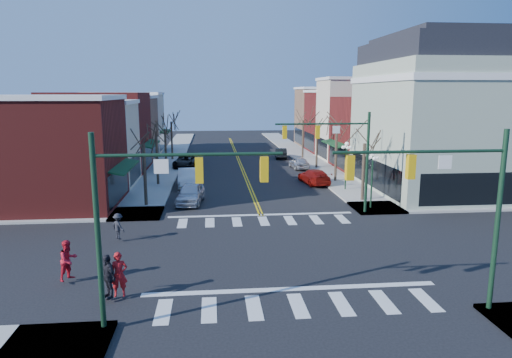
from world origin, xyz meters
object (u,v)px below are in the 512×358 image
object	(u,v)px
car_right_far	(281,153)
pedestrian_dark_a	(108,276)
victorian_corner	(444,114)
car_left_mid	(188,178)
lamppost_corner	(372,170)
car_right_mid	(299,163)
car_left_near	(190,193)
car_right_near	(314,177)
pedestrian_dark_b	(118,226)
car_left_far	(186,161)
pedestrian_red_b	(68,260)
pedestrian_red_a	(119,274)
lamppost_midblock	(346,157)

from	to	relation	value
car_right_far	pedestrian_dark_a	world-z (taller)	pedestrian_dark_a
victorian_corner	pedestrian_dark_a	distance (m)	31.60
victorian_corner	car_left_mid	size ratio (longest dim) A/B	2.89
victorian_corner	lamppost_corner	size ratio (longest dim) A/B	3.29
car_right_mid	car_right_far	world-z (taller)	car_right_mid
car_left_near	car_right_near	size ratio (longest dim) A/B	0.95
victorian_corner	pedestrian_dark_b	xyz separation A→B (m)	(-25.33, -11.70, -5.74)
car_left_far	pedestrian_red_b	xyz separation A→B (m)	(-3.51, -32.01, 0.36)
victorian_corner	pedestrian_dark_b	distance (m)	28.49
lamppost_corner	pedestrian_dark_a	distance (m)	20.97
car_left_far	car_right_mid	xyz separation A→B (m)	(12.80, -2.07, -0.04)
car_left_far	car_right_far	bearing A→B (deg)	34.17
car_left_mid	car_left_near	bearing A→B (deg)	-88.34
pedestrian_red_a	pedestrian_red_b	distance (m)	3.26
car_left_mid	pedestrian_red_a	xyz separation A→B (m)	(-1.67, -23.08, 0.28)
car_left_near	car_right_far	world-z (taller)	car_left_near
car_left_near	car_left_mid	xyz separation A→B (m)	(-0.53, 6.45, 0.03)
car_left_near	car_right_near	xyz separation A→B (m)	(11.29, 6.58, -0.08)
lamppost_midblock	car_right_far	size ratio (longest dim) A/B	1.07
car_left_mid	car_right_far	distance (m)	20.66
victorian_corner	car_right_near	xyz separation A→B (m)	(-10.32, 3.83, -5.96)
pedestrian_red_b	lamppost_corner	bearing A→B (deg)	-22.84
car_left_near	car_left_mid	size ratio (longest dim) A/B	0.93
car_left_mid	pedestrian_red_a	distance (m)	23.14
lamppost_midblock	car_left_near	xyz separation A→B (m)	(-13.30, -3.25, -2.18)
car_right_near	pedestrian_dark_a	world-z (taller)	pedestrian_dark_a
car_left_far	car_left_mid	bearing A→B (deg)	-80.00
pedestrian_red_a	car_right_far	bearing A→B (deg)	65.03
car_right_near	car_left_far	bearing A→B (deg)	-48.48
car_right_near	pedestrian_dark_b	distance (m)	21.61
car_left_mid	car_right_far	xyz separation A→B (m)	(11.25, 17.32, -0.15)
pedestrian_dark_b	car_left_far	bearing A→B (deg)	-51.01
car_left_mid	lamppost_midblock	bearing A→B (deg)	-16.05
lamppost_corner	victorian_corner	bearing A→B (deg)	35.86
car_right_near	pedestrian_red_b	size ratio (longest dim) A/B	2.59
lamppost_corner	car_left_mid	size ratio (longest dim) A/B	0.88
victorian_corner	car_left_mid	xyz separation A→B (m)	(-22.13, 3.70, -5.84)
car_left_near	car_left_mid	distance (m)	6.47
pedestrian_red_b	pedestrian_dark_a	xyz separation A→B (m)	(2.18, -2.06, 0.00)
lamppost_corner	car_right_mid	size ratio (longest dim) A/B	1.08
car_left_near	car_right_far	bearing A→B (deg)	73.04
lamppost_corner	pedestrian_dark_a	bearing A→B (deg)	-139.73
car_left_mid	car_right_mid	size ratio (longest dim) A/B	1.23
lamppost_corner	car_left_far	xyz separation A→B (m)	(-14.60, 20.58, -2.24)
victorian_corner	pedestrian_dark_b	bearing A→B (deg)	-155.20
car_left_far	pedestrian_red_a	bearing A→B (deg)	-85.54
car_left_near	car_right_mid	world-z (taller)	car_left_near
car_left_near	car_right_near	world-z (taller)	car_left_near
car_right_near	car_right_far	xyz separation A→B (m)	(-0.56, 17.19, -0.03)
car_left_near	car_right_mid	xyz separation A→B (m)	(11.50, 15.26, -0.10)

